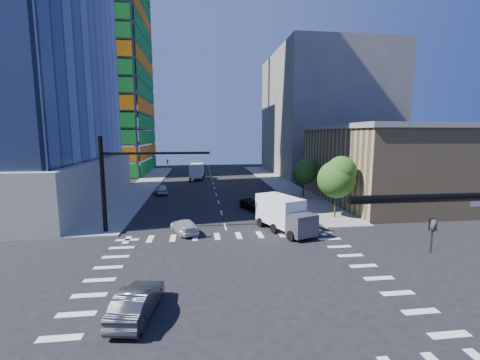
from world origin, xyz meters
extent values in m
plane|color=black|center=(0.00, 0.00, 0.00)|extent=(160.00, 160.00, 0.00)
cube|color=silver|center=(0.00, 0.00, 0.01)|extent=(20.00, 20.00, 0.01)
cube|color=gray|center=(12.50, 40.00, 0.07)|extent=(5.00, 60.00, 0.15)
cube|color=gray|center=(-12.50, 40.00, 0.07)|extent=(5.00, 60.00, 0.15)
cube|color=#1A932F|center=(-14.90, 62.00, 24.50)|extent=(0.12, 24.00, 49.00)
cube|color=orange|center=(-27.50, 49.40, 24.50)|extent=(24.00, 0.12, 49.00)
cube|color=#9A8459|center=(25.00, 22.00, 5.00)|extent=(20.00, 22.00, 10.00)
cube|color=slate|center=(25.00, 22.00, 10.30)|extent=(20.50, 22.50, 0.60)
cube|color=#67645D|center=(27.00, 55.00, 14.00)|extent=(24.00, 30.00, 28.00)
imported|color=black|center=(4.00, -11.50, 6.45)|extent=(0.16, 0.20, 1.00)
cylinder|color=black|center=(-11.50, 11.50, 4.65)|extent=(0.40, 0.40, 9.00)
cylinder|color=black|center=(-6.50, 11.50, 7.55)|extent=(10.00, 0.24, 0.24)
imported|color=black|center=(-5.50, 11.50, 6.45)|extent=(0.16, 0.20, 1.00)
cylinder|color=#382316|center=(12.50, 14.00, 1.29)|extent=(0.20, 0.20, 2.27)
sphere|color=#164C14|center=(12.50, 14.00, 4.38)|extent=(4.16, 4.16, 4.16)
sphere|color=#406A23|center=(12.90, 13.70, 5.35)|extent=(3.25, 3.25, 3.25)
cylinder|color=#382316|center=(12.80, 26.00, 1.11)|extent=(0.20, 0.20, 1.92)
sphere|color=#164C14|center=(12.80, 26.00, 3.72)|extent=(3.52, 3.52, 3.52)
sphere|color=#406A23|center=(13.20, 25.70, 4.55)|extent=(2.75, 2.75, 2.75)
imported|color=black|center=(4.59, 18.61, 0.77)|extent=(4.49, 6.13, 1.55)
imported|color=silver|center=(-4.04, 10.52, 0.64)|extent=(3.26, 4.78, 1.29)
imported|color=#B7BCC0|center=(-8.50, 31.29, 0.75)|extent=(2.53, 4.62, 1.49)
imported|color=#454549|center=(-5.80, -3.51, 0.77)|extent=(2.33, 4.88, 1.54)
cube|color=white|center=(5.62, 9.57, 1.95)|extent=(4.17, 5.68, 2.67)
cube|color=#44444D|center=(5.62, 9.57, 1.28)|extent=(2.87, 2.58, 1.95)
cube|color=silver|center=(-3.06, 47.70, 1.97)|extent=(2.92, 5.39, 2.70)
cube|color=#44444D|center=(-3.06, 47.70, 1.30)|extent=(2.54, 2.07, 1.97)
camera|label=1|loc=(-2.46, -19.49, 9.30)|focal=24.00mm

